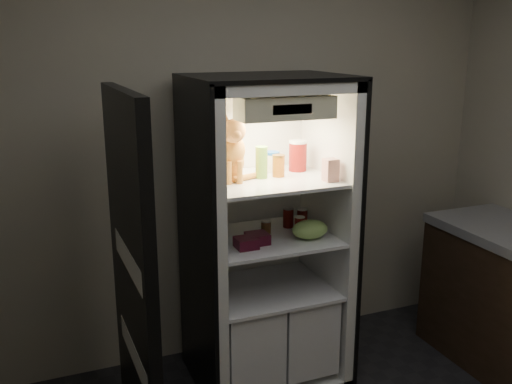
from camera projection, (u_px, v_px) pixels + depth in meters
room_shell at (418, 170)px, 2.01m from camera, size 3.60×3.60×3.60m
refrigerator at (264, 256)px, 3.46m from camera, size 0.90×0.72×1.88m
fridge_door at (133, 281)px, 2.81m from camera, size 0.07×0.87×1.85m
tabby_cat at (229, 154)px, 3.22m from camera, size 0.33×0.38×0.39m
parmesan_shaker at (261, 162)px, 3.26m from camera, size 0.07×0.07×0.18m
mayo_tub at (272, 162)px, 3.43m from camera, size 0.09×0.09×0.12m
salsa_jar at (279, 166)px, 3.31m from camera, size 0.07×0.07×0.13m
pepper_jar at (298, 156)px, 3.45m from camera, size 0.11×0.11×0.19m
cream_carton at (331, 170)px, 3.20m from camera, size 0.07×0.07×0.13m
soda_can_a at (288, 218)px, 3.51m from camera, size 0.07×0.07×0.12m
soda_can_b at (302, 218)px, 3.50m from camera, size 0.06×0.06×0.12m
soda_can_c at (300, 226)px, 3.37m from camera, size 0.06×0.06×0.11m
condiment_jar at (266, 227)px, 3.40m from camera, size 0.06×0.06×0.08m
grape_bag at (310, 229)px, 3.32m from camera, size 0.22×0.16×0.11m
berry_box_left at (246, 243)px, 3.17m from camera, size 0.12×0.12×0.06m
berry_box_right at (257, 238)px, 3.24m from camera, size 0.12×0.12×0.06m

